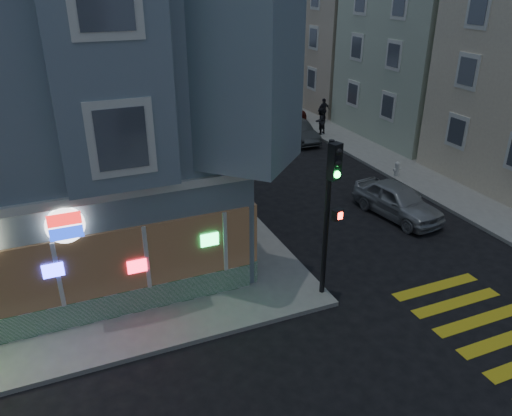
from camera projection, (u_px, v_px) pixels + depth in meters
ground at (278, 377)px, 12.76m from camera, size 120.00×120.00×0.00m
sidewalk_ne at (416, 102)px, 39.99m from camera, size 24.00×42.00×0.15m
row_house_b at (456, 45)px, 30.66m from camera, size 12.00×8.60×10.50m
row_house_c at (371, 41)px, 38.49m from camera, size 12.00×8.60×9.00m
row_house_d at (315, 22)px, 45.68m from camera, size 12.00×8.60×10.50m
utility_pole at (289, 46)px, 34.96m from camera, size 2.20×0.30×9.00m
street_tree_near at (258, 48)px, 40.41m from camera, size 3.00×3.00×5.30m
street_tree_far at (225, 37)px, 47.08m from camera, size 3.00×3.00×5.30m
pedestrian_a at (320, 121)px, 31.31m from camera, size 1.00×0.90×1.67m
pedestrian_b at (324, 110)px, 34.00m from camera, size 0.97×0.48×1.59m
parked_car_a at (398, 201)px, 20.95m from camera, size 2.25×4.39×1.43m
parked_car_b at (298, 131)px, 30.49m from camera, size 1.34×3.81×1.25m
parked_car_c at (278, 108)px, 35.25m from camera, size 2.64×5.35×1.50m
parked_car_d at (249, 94)px, 39.92m from camera, size 2.33×4.74×1.29m
traffic_signal at (331, 195)px, 14.40m from camera, size 0.63×0.56×5.03m
fire_hydrant at (397, 168)px, 24.94m from camera, size 0.43×0.25×0.74m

